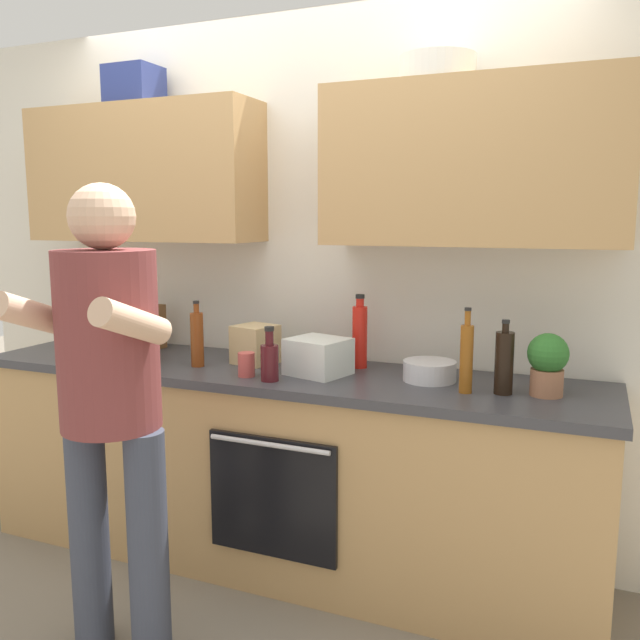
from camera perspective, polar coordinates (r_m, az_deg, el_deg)
ground_plane at (r=3.25m, az=-3.66°, el=-19.90°), size 12.00×12.00×0.00m
back_wall_unit at (r=3.10m, az=-1.72°, el=7.66°), size 4.00×0.38×2.50m
counter at (r=3.06m, az=-3.75°, el=-12.48°), size 2.84×0.67×0.90m
person_standing at (r=2.38m, az=-17.74°, el=-5.53°), size 0.49×0.45×1.68m
bottle_hotsauce at (r=2.93m, az=3.45°, el=-1.32°), size 0.07×0.07×0.33m
bottle_soda at (r=3.13m, az=-15.36°, el=-0.96°), size 0.08×0.08×0.34m
bottle_soy at (r=2.59m, az=15.63°, el=-3.53°), size 0.07×0.07×0.28m
bottle_juice at (r=3.57m, az=-21.10°, el=-0.63°), size 0.07×0.07×0.26m
bottle_wine at (r=2.71m, az=-4.37°, el=-3.48°), size 0.07×0.07×0.23m
bottle_vinegar at (r=3.01m, az=-10.57°, el=-1.57°), size 0.06×0.06×0.30m
bottle_syrup at (r=2.57m, az=12.54°, el=-3.14°), size 0.05×0.05×0.33m
cup_ceramic at (r=2.80m, az=-6.38°, el=-3.85°), size 0.07×0.07×0.10m
mixing_bowl at (r=2.75m, az=9.45°, el=-4.36°), size 0.22×0.22×0.08m
knife_block at (r=3.46m, az=-14.46°, el=-0.59°), size 0.10×0.14×0.28m
potted_herb at (r=2.61m, az=19.07°, el=-3.48°), size 0.15×0.15×0.24m
grocery_bag_produce at (r=2.81m, az=-0.15°, el=-3.17°), size 0.28×0.27×0.16m
grocery_bag_crisps at (r=3.34m, az=-18.19°, el=-1.75°), size 0.23×0.20×0.15m
grocery_bag_bread at (r=3.04m, az=-5.61°, el=-2.11°), size 0.21×0.21×0.18m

